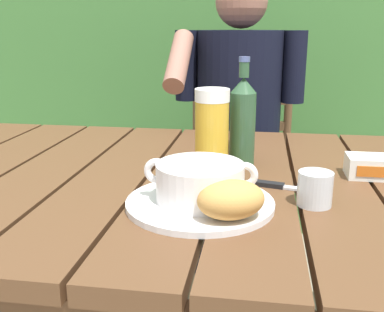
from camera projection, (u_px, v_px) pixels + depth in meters
dining_table at (184, 207)px, 1.07m from camera, size 1.49×0.96×0.73m
hedge_backdrop at (223, 27)px, 2.50m from camera, size 4.26×0.83×2.47m
chair_near_diner at (239, 166)px, 1.98m from camera, size 0.45×0.43×0.93m
person_eating at (237, 115)px, 1.72m from camera, size 0.48×0.47×1.25m
serving_plate at (200, 203)px, 0.87m from camera, size 0.28×0.28×0.01m
soup_bowl at (200, 181)px, 0.86m from camera, size 0.22×0.17×0.08m
bread_roll at (231, 200)px, 0.78m from camera, size 0.15×0.13×0.07m
beer_glass at (212, 130)px, 1.06m from camera, size 0.08×0.08×0.19m
beer_bottle at (243, 120)px, 1.11m from camera, size 0.06×0.06×0.26m
water_glass_small at (315, 189)px, 0.87m from camera, size 0.07×0.07×0.07m
butter_tub at (370, 167)px, 1.03m from camera, size 0.10×0.08×0.05m
table_knife at (282, 186)px, 0.96m from camera, size 0.16×0.06×0.01m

